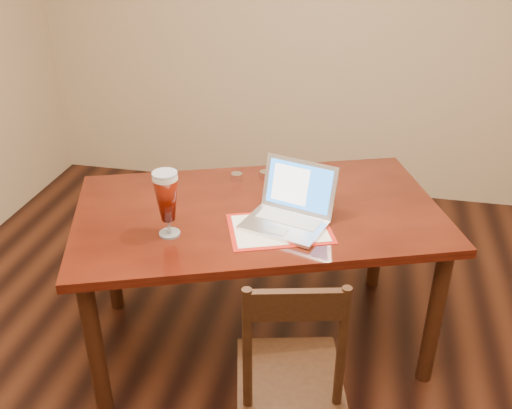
# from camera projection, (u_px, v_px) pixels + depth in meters

# --- Properties ---
(room_shell) EXTENTS (4.51, 5.01, 2.71)m
(room_shell) POSITION_uv_depth(u_px,v_px,m) (260.00, 41.00, 1.79)
(room_shell) COLOR tan
(room_shell) RESTS_ON ground
(dining_table) EXTENTS (1.99, 1.53, 1.13)m
(dining_table) POSITION_uv_depth(u_px,v_px,m) (257.00, 226.00, 2.80)
(dining_table) COLOR #4E160A
(dining_table) RESTS_ON ground
(dining_chair) EXTENTS (0.50, 0.49, 1.00)m
(dining_chair) POSITION_uv_depth(u_px,v_px,m) (290.00, 375.00, 2.29)
(dining_chair) COLOR #321B0D
(dining_chair) RESTS_ON ground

